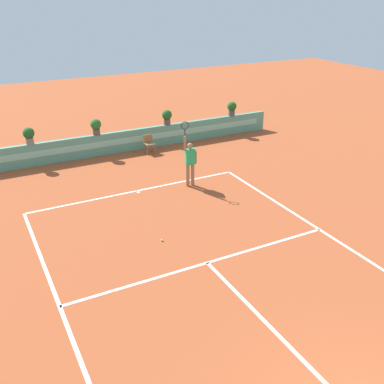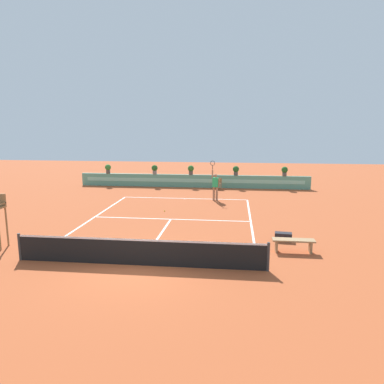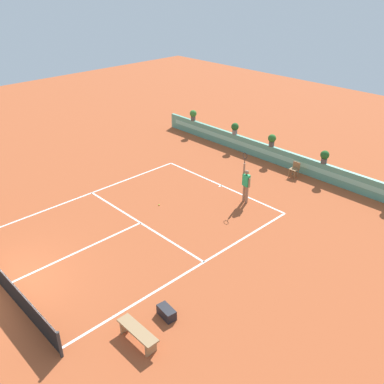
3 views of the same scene
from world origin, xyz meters
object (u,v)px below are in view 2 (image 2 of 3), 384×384
gear_bag (283,237)px  potted_plant_far_right (285,171)px  potted_plant_centre (191,169)px  potted_plant_far_left (108,168)px  potted_plant_right (236,170)px  bench_courtside (293,243)px  potted_plant_left (155,169)px  tennis_player (215,185)px  ball_kid_chair (219,183)px  tennis_ball_near_baseline (165,211)px

gear_bag → potted_plant_far_right: 13.19m
potted_plant_centre → potted_plant_far_right: 7.17m
potted_plant_far_left → potted_plant_right: same height
bench_courtside → gear_bag: bearing=98.6°
bench_courtside → potted_plant_centre: potted_plant_centre is taller
gear_bag → potted_plant_far_right: (1.68, 13.02, 1.23)m
potted_plant_far_left → potted_plant_left: 3.81m
tennis_player → potted_plant_centre: size_ratio=3.57×
ball_kid_chair → potted_plant_left: bearing=171.8°
bench_courtside → potted_plant_left: 16.77m
potted_plant_centre → potted_plant_right: 3.49m
tennis_ball_near_baseline → potted_plant_far_right: 11.41m
gear_bag → potted_plant_centre: potted_plant_centre is taller
potted_plant_centre → potted_plant_right: size_ratio=1.00×
bench_courtside → potted_plant_left: size_ratio=2.21×
tennis_player → potted_plant_left: (-5.06, 4.98, 0.36)m
gear_bag → tennis_ball_near_baseline: 7.61m
tennis_ball_near_baseline → potted_plant_left: (-2.38, 8.33, 1.38)m
bench_courtside → tennis_player: 10.06m
tennis_player → potted_plant_centre: tennis_player is taller
tennis_player → potted_plant_left: 7.11m
tennis_player → potted_plant_far_right: 7.05m
potted_plant_centre → potted_plant_left: bearing=180.0°
ball_kid_chair → potted_plant_far_left: bearing=175.3°
tennis_player → potted_plant_right: (1.31, 4.98, 0.36)m
ball_kid_chair → potted_plant_left: size_ratio=1.17×
bench_courtside → potted_plant_far_left: size_ratio=2.21×
ball_kid_chair → potted_plant_far_right: bearing=8.4°
bench_courtside → tennis_ball_near_baseline: size_ratio=23.53×
potted_plant_far_left → potted_plant_centre: (6.69, 0.00, 0.00)m
potted_plant_left → tennis_player: bearing=-44.5°
potted_plant_far_left → potted_plant_centre: size_ratio=1.00×
potted_plant_centre → potted_plant_right: same height
tennis_ball_near_baseline → potted_plant_far_left: size_ratio=0.09×
potted_plant_right → potted_plant_far_left: bearing=180.0°
bench_courtside → tennis_player: (-3.51, 9.40, 0.67)m
potted_plant_centre → bench_courtside: bearing=-68.4°
potted_plant_far_left → potted_plant_far_right: size_ratio=1.00×
potted_plant_centre → tennis_ball_near_baseline: bearing=-93.5°
bench_courtside → gear_bag: size_ratio=2.29×
ball_kid_chair → potted_plant_centre: (-2.22, 0.73, 0.93)m
potted_plant_far_left → tennis_ball_near_baseline: bearing=-53.4°
potted_plant_far_right → bench_courtside: bearing=-95.9°
tennis_player → potted_plant_far_left: bearing=150.7°
bench_courtside → potted_plant_centre: size_ratio=2.21×
bench_courtside → tennis_player: size_ratio=0.62×
bench_courtside → tennis_player: tennis_player is taller
potted_plant_right → potted_plant_far_right: bearing=0.0°
tennis_ball_near_baseline → potted_plant_left: 8.77m
ball_kid_chair → potted_plant_far_left: 8.99m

